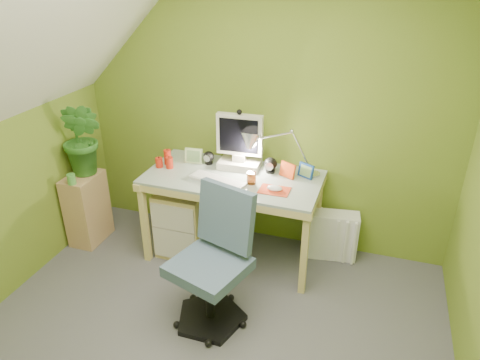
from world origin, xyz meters
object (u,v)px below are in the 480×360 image
(desk, at_px, (233,216))
(monitor, at_px, (240,139))
(desk_lamp, at_px, (294,142))
(potted_plant, at_px, (83,139))
(side_ledge, at_px, (87,208))
(task_chair, at_px, (208,265))
(radiator, at_px, (332,235))

(desk, distance_m, monitor, 0.66)
(desk_lamp, bearing_deg, potted_plant, -171.22)
(side_ledge, relative_size, potted_plant, 0.99)
(potted_plant, bearing_deg, desk, 6.41)
(monitor, relative_size, potted_plant, 0.77)
(task_chair, bearing_deg, monitor, 113.62)
(side_ledge, bearing_deg, desk_lamp, 11.94)
(desk, distance_m, radiator, 0.86)
(side_ledge, bearing_deg, task_chair, -23.54)
(side_ledge, distance_m, task_chair, 1.55)
(monitor, distance_m, radiator, 1.14)
(task_chair, relative_size, radiator, 2.28)
(desk_lamp, relative_size, radiator, 1.34)
(desk_lamp, bearing_deg, task_chair, -111.17)
(monitor, xyz_separation_m, side_ledge, (-1.31, -0.37, -0.69))
(monitor, relative_size, task_chair, 0.52)
(monitor, height_order, task_chair, monitor)
(desk, bearing_deg, desk_lamp, 22.79)
(desk, bearing_deg, radiator, 16.79)
(potted_plant, xyz_separation_m, radiator, (2.09, 0.37, -0.76))
(side_ledge, distance_m, potted_plant, 0.65)
(task_chair, bearing_deg, desk_lamp, 88.37)
(desk_lamp, bearing_deg, radiator, 6.02)
(radiator, bearing_deg, potted_plant, -177.67)
(side_ledge, bearing_deg, potted_plant, 51.51)
(desk_lamp, height_order, side_ledge, desk_lamp)
(radiator, bearing_deg, monitor, 175.71)
(task_chair, bearing_deg, potted_plant, 171.85)
(side_ledge, bearing_deg, desk, 8.36)
(monitor, bearing_deg, task_chair, -86.90)
(desk, height_order, desk_lamp, desk_lamp)
(monitor, xyz_separation_m, desk_lamp, (0.45, 0.00, 0.03))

